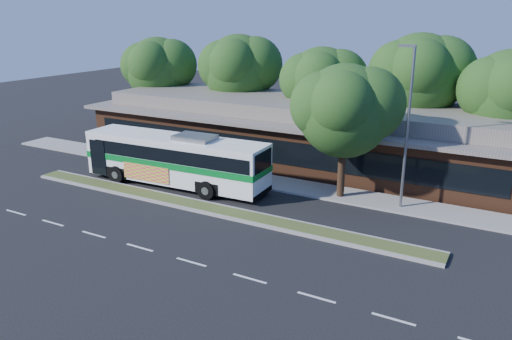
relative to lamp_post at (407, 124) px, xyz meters
The scene contains 13 objects.
ground 12.31m from the lamp_post, 147.90° to the right, with size 120.00×120.00×0.00m, color black.
median_strip 12.00m from the lamp_post, 150.55° to the right, with size 26.00×1.10×0.15m, color #3A4D20.
sidewalk 10.73m from the lamp_post, behind, with size 44.00×2.60×0.12m, color gray.
parking_lot 28.28m from the lamp_post, behind, with size 14.00×12.00×0.01m, color black.
plaza_building 12.17m from the lamp_post, 143.84° to the left, with size 33.20×11.20×4.45m.
lamp_post is the anchor object (origin of this frame).
tree_bg_a 25.84m from the lamp_post, 159.27° to the left, with size 6.47×5.80×8.63m.
tree_bg_b 19.10m from the lamp_post, 147.83° to the left, with size 6.69×6.00×9.00m.
tree_bg_c 12.27m from the lamp_post, 131.77° to the left, with size 6.24×5.60×8.26m.
tree_bg_d 10.32m from the lamp_post, 96.28° to the left, with size 6.91×6.20×9.37m.
transit_bus 14.15m from the lamp_post, 167.76° to the right, with size 12.52×3.29×3.49m.
sedan 22.49m from the lamp_post, behind, with size 2.13×5.25×1.52m, color silver.
sidewalk_tree 3.22m from the lamp_post, behind, with size 6.02×5.40×7.97m.
Camera 1 is at (15.19, -21.09, 10.59)m, focal length 35.00 mm.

